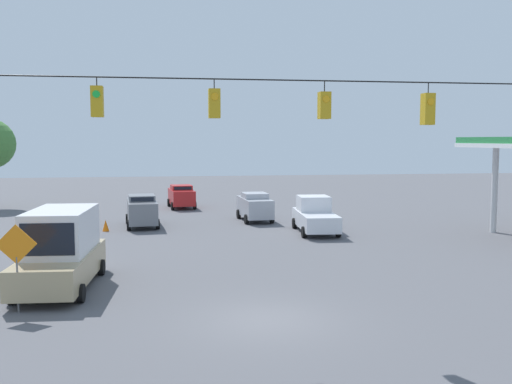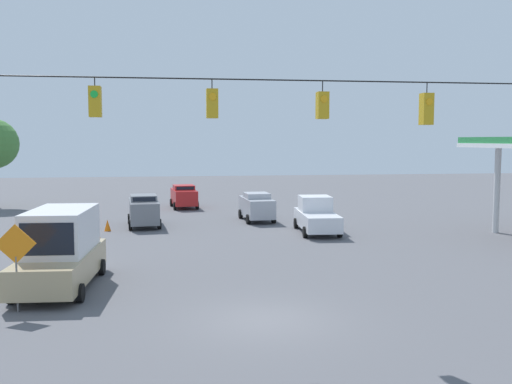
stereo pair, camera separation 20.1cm
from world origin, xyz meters
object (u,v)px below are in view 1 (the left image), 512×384
traffic_cone_fourth (96,235)px  traffic_cone_fifth (106,226)px  sedan_silver_oncoming_deep (255,206)px  pickup_truck_white_oncoming_far (315,216)px  traffic_cone_nearest (63,284)px  work_zone_sign (16,251)px  traffic_cone_second (75,263)px  sedan_grey_withflow_far (142,210)px  box_truck_tan_parked_shoulder (61,249)px  traffic_cone_third (88,247)px  overhead_signal_span (272,156)px  sedan_red_withflow_deep (181,196)px

traffic_cone_fourth → traffic_cone_fifth: (-0.16, -3.46, 0.00)m
sedan_silver_oncoming_deep → pickup_truck_white_oncoming_far: pickup_truck_white_oncoming_far is taller
traffic_cone_nearest → work_zone_sign: size_ratio=0.24×
pickup_truck_white_oncoming_far → traffic_cone_second: (12.54, 8.37, -0.63)m
traffic_cone_nearest → traffic_cone_second: size_ratio=1.00×
sedan_grey_withflow_far → traffic_cone_second: bearing=79.5°
box_truck_tan_parked_shoulder → traffic_cone_second: 2.79m
sedan_grey_withflow_far → work_zone_sign: size_ratio=1.62×
traffic_cone_second → traffic_cone_third: bearing=-91.3°
pickup_truck_white_oncoming_far → traffic_cone_third: bearing=21.0°
sedan_silver_oncoming_deep → sedan_grey_withflow_far: 7.59m
traffic_cone_fifth → work_zone_sign: size_ratio=0.24×
overhead_signal_span → work_zone_sign: (7.72, -2.51, -3.05)m
overhead_signal_span → sedan_red_withflow_deep: (1.79, -29.96, -4.07)m
overhead_signal_span → sedan_grey_withflow_far: bearing=-77.4°
pickup_truck_white_oncoming_far → traffic_cone_third: pickup_truck_white_oncoming_far is taller
overhead_signal_span → traffic_cone_third: 14.29m
overhead_signal_span → traffic_cone_fifth: overhead_signal_span is taller
overhead_signal_span → sedan_silver_oncoming_deep: overhead_signal_span is taller
sedan_silver_oncoming_deep → traffic_cone_third: sedan_silver_oncoming_deep is taller
traffic_cone_second → traffic_cone_third: 3.59m
traffic_cone_third → traffic_cone_fourth: (0.06, -3.62, 0.00)m
sedan_red_withflow_deep → traffic_cone_fifth: 12.21m
work_zone_sign → box_truck_tan_parked_shoulder: bearing=-105.0°
traffic_cone_nearest → work_zone_sign: bearing=66.1°
overhead_signal_span → traffic_cone_fourth: bearing=-66.0°
overhead_signal_span → work_zone_sign: bearing=-18.0°
sedan_grey_withflow_far → traffic_cone_fifth: bearing=38.1°
traffic_cone_third → traffic_cone_fourth: bearing=-89.1°
pickup_truck_white_oncoming_far → sedan_grey_withflow_far: 11.00m
sedan_red_withflow_deep → traffic_cone_second: bearing=77.0°
work_zone_sign → sedan_red_withflow_deep: bearing=-102.2°
traffic_cone_fourth → work_zone_sign: size_ratio=0.24×
box_truck_tan_parked_shoulder → sedan_silver_oncoming_deep: size_ratio=1.45×
box_truck_tan_parked_shoulder → sedan_red_withflow_deep: size_ratio=1.48×
sedan_grey_withflow_far → work_zone_sign: work_zone_sign is taller
traffic_cone_second → traffic_cone_third: (-0.08, -3.59, 0.00)m
traffic_cone_fifth → pickup_truck_white_oncoming_far: bearing=169.5°
pickup_truck_white_oncoming_far → traffic_cone_nearest: (12.46, 11.76, -0.63)m
pickup_truck_white_oncoming_far → sedan_red_withflow_deep: pickup_truck_white_oncoming_far is taller
sedan_silver_oncoming_deep → work_zone_sign: (10.63, 19.24, 0.99)m
traffic_cone_fifth → work_zone_sign: work_zone_sign is taller
sedan_grey_withflow_far → traffic_cone_nearest: bearing=82.1°
traffic_cone_fifth → sedan_silver_oncoming_deep: bearing=-162.7°
box_truck_tan_parked_shoulder → traffic_cone_nearest: (-0.17, 0.83, -1.09)m
overhead_signal_span → traffic_cone_fourth: (6.80, -15.32, -4.69)m
box_truck_tan_parked_shoulder → traffic_cone_fourth: box_truck_tan_parked_shoulder is taller
overhead_signal_span → box_truck_tan_parked_shoulder: size_ratio=3.75×
traffic_cone_nearest → traffic_cone_third: size_ratio=1.00×
sedan_silver_oncoming_deep → sedan_red_withflow_deep: bearing=-60.2°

